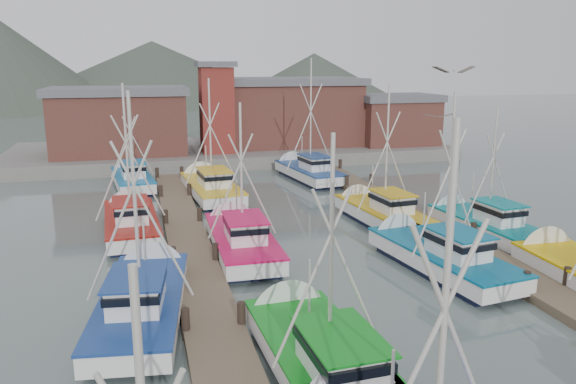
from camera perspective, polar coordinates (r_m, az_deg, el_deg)
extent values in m
plane|color=#4E5E5A|center=(24.50, 8.59, -10.28)|extent=(260.00, 260.00, 0.00)
cube|color=brown|center=(26.41, -9.22, -8.08)|extent=(2.20, 46.00, 0.40)
cylinder|color=black|center=(20.75, -10.33, -13.46)|extent=(0.30, 0.30, 1.50)
cylinder|color=black|center=(27.20, -11.57, -6.98)|extent=(0.30, 0.30, 1.50)
cylinder|color=black|center=(33.87, -12.30, -3.02)|extent=(0.30, 0.30, 1.50)
cylinder|color=black|center=(40.65, -12.79, -0.37)|extent=(0.30, 0.30, 1.50)
cylinder|color=black|center=(47.49, -13.14, 1.52)|extent=(0.30, 0.30, 1.50)
cylinder|color=black|center=(20.96, -4.74, -13.00)|extent=(0.30, 0.30, 1.50)
cylinder|color=black|center=(27.36, -7.36, -6.70)|extent=(0.30, 0.30, 1.50)
cylinder|color=black|center=(33.99, -8.93, -2.82)|extent=(0.30, 0.30, 1.50)
cylinder|color=black|center=(40.75, -9.98, -0.21)|extent=(0.30, 0.30, 1.50)
cylinder|color=black|center=(47.58, -10.73, 1.65)|extent=(0.30, 0.30, 1.50)
cube|color=brown|center=(30.90, 17.68, -5.39)|extent=(2.20, 46.00, 0.40)
cylinder|color=black|center=(25.68, 23.00, -9.01)|extent=(0.30, 0.30, 1.50)
cylinder|color=black|center=(31.12, 15.17, -4.61)|extent=(0.30, 0.30, 1.50)
cylinder|color=black|center=(37.09, 9.83, -1.51)|extent=(0.30, 0.30, 1.50)
cylinder|color=black|center=(43.37, 6.00, 0.72)|extent=(0.30, 0.30, 1.50)
cylinder|color=black|center=(49.84, 3.16, 2.37)|extent=(0.30, 0.30, 1.50)
cylinder|color=black|center=(26.91, 26.42, -8.35)|extent=(0.30, 0.30, 1.50)
cylinder|color=black|center=(32.15, 18.28, -4.26)|extent=(0.30, 0.30, 1.50)
cylinder|color=black|center=(37.95, 12.58, -1.30)|extent=(0.30, 0.30, 1.50)
cylinder|color=black|center=(44.11, 8.43, 0.85)|extent=(0.30, 0.30, 1.50)
cylinder|color=black|center=(50.49, 5.32, 2.47)|extent=(0.30, 0.30, 1.50)
cube|color=gray|center=(59.00, -5.73, 4.14)|extent=(44.00, 16.00, 1.20)
cube|color=brown|center=(55.90, -16.74, 6.63)|extent=(12.00, 8.00, 5.50)
cube|color=slate|center=(55.67, -16.95, 9.80)|extent=(12.72, 8.48, 0.70)
cube|color=brown|center=(59.78, -0.07, 7.89)|extent=(14.00, 9.00, 6.20)
cube|color=slate|center=(59.58, -0.07, 11.20)|extent=(14.84, 9.54, 0.70)
cube|color=brown|center=(60.85, 10.81, 6.95)|extent=(8.00, 6.00, 4.50)
cube|color=slate|center=(60.64, 10.92, 9.39)|extent=(8.48, 6.36, 0.70)
cube|color=maroon|center=(54.24, -7.26, 8.22)|extent=(3.00, 3.00, 8.00)
cube|color=slate|center=(54.06, -7.39, 12.71)|extent=(3.60, 3.60, 0.50)
cone|color=#414B3F|center=(150.94, -13.39, 9.00)|extent=(140.00, 140.00, 30.00)
cone|color=#414B3F|center=(147.67, 2.64, 9.25)|extent=(90.00, 90.00, 24.00)
cylinder|color=beige|center=(10.65, 15.48, -13.69)|extent=(0.13, 0.13, 7.64)
cylinder|color=beige|center=(10.82, 12.29, -18.49)|extent=(2.73, 0.11, 5.98)
cylinder|color=beige|center=(11.36, 17.92, -17.20)|extent=(2.73, 0.11, 5.98)
cube|color=white|center=(17.73, 3.96, -17.26)|extent=(3.30, 9.09, 0.80)
cube|color=#0D891A|center=(17.54, 3.98, -16.18)|extent=(3.39, 9.19, 0.10)
cone|color=white|center=(21.56, -0.43, -11.88)|extent=(2.85, 1.22, 2.81)
cube|color=white|center=(16.39, 5.43, -16.17)|extent=(1.92, 2.77, 1.10)
cube|color=black|center=(16.28, 5.45, -15.46)|extent=(2.05, 3.04, 0.28)
cube|color=#0D891A|center=(16.11, 5.47, -14.33)|extent=(2.18, 3.23, 0.07)
cylinder|color=beige|center=(16.01, 4.40, -5.93)|extent=(0.13, 0.13, 6.68)
cylinder|color=beige|center=(16.09, 2.43, -8.78)|extent=(2.40, 0.19, 5.22)
cylinder|color=beige|center=(16.49, 6.23, -8.30)|extent=(2.40, 0.19, 5.22)
cylinder|color=beige|center=(18.35, 2.20, -10.52)|extent=(0.08, 0.08, 2.51)
cube|color=black|center=(27.70, 15.31, -7.70)|extent=(3.49, 7.87, 0.70)
cube|color=white|center=(27.48, 15.39, -6.43)|extent=(3.97, 8.94, 0.80)
cube|color=#045D81|center=(27.36, 15.44, -5.68)|extent=(4.06, 9.04, 0.10)
cone|color=white|center=(30.84, 10.45, -4.33)|extent=(2.83, 1.46, 2.70)
cube|color=white|center=(26.42, 16.89, -5.14)|extent=(2.08, 2.81, 1.10)
cube|color=black|center=(26.35, 16.92, -4.67)|extent=(2.23, 3.08, 0.28)
cube|color=#045D81|center=(26.25, 16.98, -3.92)|extent=(2.36, 3.26, 0.07)
cylinder|color=beige|center=(26.31, 16.15, 1.82)|extent=(0.14, 0.14, 7.31)
cylinder|color=beige|center=(26.15, 15.08, -0.11)|extent=(2.60, 0.45, 5.71)
cylinder|color=beige|center=(26.83, 16.95, 0.10)|extent=(2.60, 0.45, 5.71)
cylinder|color=beige|center=(28.19, 13.65, -2.44)|extent=(0.08, 0.08, 2.41)
cube|color=black|center=(22.62, -14.51, -12.48)|extent=(3.56, 8.08, 0.70)
cube|color=white|center=(22.35, -14.61, -10.98)|extent=(4.04, 9.18, 0.80)
cube|color=navy|center=(22.20, -14.67, -10.08)|extent=(4.14, 9.28, 0.10)
cone|color=white|center=(26.49, -13.40, -7.40)|extent=(2.89, 1.46, 2.77)
cube|color=white|center=(21.01, -15.12, -9.78)|extent=(2.13, 2.88, 1.10)
cube|color=black|center=(20.92, -15.16, -9.19)|extent=(2.28, 3.16, 0.28)
cube|color=navy|center=(20.79, -15.22, -8.27)|extent=(2.42, 3.35, 0.07)
cylinder|color=beige|center=(20.86, -15.32, -0.57)|extent=(0.15, 0.15, 7.59)
cylinder|color=beige|center=(21.17, -16.81, -2.96)|extent=(2.71, 0.46, 5.94)
cylinder|color=beige|center=(21.00, -13.53, -2.89)|extent=(2.71, 0.46, 5.94)
cylinder|color=beige|center=(23.25, -14.35, -5.77)|extent=(0.09, 0.09, 2.66)
cone|color=white|center=(30.50, 24.05, -5.48)|extent=(2.90, 1.20, 2.86)
cube|color=black|center=(29.15, -4.67, -6.21)|extent=(2.60, 7.65, 0.70)
cube|color=white|center=(28.95, -4.69, -5.00)|extent=(2.95, 8.69, 0.80)
cube|color=#D20D4D|center=(28.83, -4.71, -4.28)|extent=(3.04, 8.78, 0.10)
cone|color=white|center=(33.08, -5.91, -2.99)|extent=(2.72, 1.14, 2.70)
cube|color=white|center=(27.68, -4.38, -3.78)|extent=(1.79, 2.62, 1.10)
cube|color=black|center=(27.62, -4.39, -3.32)|extent=(1.90, 2.88, 0.28)
cube|color=#D20D4D|center=(27.52, -4.40, -2.60)|extent=(2.02, 3.06, 0.07)
cylinder|color=beige|center=(27.85, -4.77, 2.21)|extent=(0.12, 0.12, 6.66)
cylinder|color=beige|center=(27.93, -5.86, 0.58)|extent=(2.39, 0.13, 5.21)
cylinder|color=beige|center=(28.10, -3.63, 0.69)|extent=(2.39, 0.13, 5.21)
cylinder|color=beige|center=(29.98, -5.23, -1.19)|extent=(0.07, 0.07, 2.41)
cube|color=black|center=(34.61, 9.59, -3.25)|extent=(2.96, 7.31, 0.70)
cube|color=white|center=(34.43, 9.63, -2.21)|extent=(3.36, 8.31, 0.80)
cube|color=#C5990C|center=(34.34, 9.66, -1.60)|extent=(3.45, 8.40, 0.10)
cone|color=white|center=(37.92, 6.62, -0.93)|extent=(2.62, 1.32, 2.53)
cube|color=white|center=(33.38, 10.51, -1.04)|extent=(1.85, 2.57, 1.10)
cube|color=black|center=(33.33, 10.53, -0.66)|extent=(1.98, 2.82, 0.28)
cube|color=#C5990C|center=(33.25, 10.55, -0.05)|extent=(2.10, 2.99, 0.07)
cylinder|color=beige|center=(33.46, 10.03, 4.55)|extent=(0.12, 0.12, 7.45)
cylinder|color=beige|center=(33.34, 9.20, 3.03)|extent=(2.65, 0.32, 5.82)
cylinder|color=beige|center=(33.86, 10.74, 3.12)|extent=(2.65, 0.32, 5.82)
cylinder|color=beige|center=(35.29, 8.57, 0.88)|extent=(0.07, 0.07, 2.26)
cube|color=black|center=(33.43, -15.57, -4.13)|extent=(2.81, 7.60, 0.70)
cube|color=white|center=(33.25, -15.64, -3.06)|extent=(3.19, 8.64, 0.80)
cube|color=maroon|center=(33.15, -15.68, -2.43)|extent=(3.28, 8.73, 0.10)
cone|color=white|center=(37.40, -15.90, -1.55)|extent=(2.71, 1.23, 2.66)
cube|color=white|center=(32.02, -15.66, -1.91)|extent=(1.84, 2.64, 1.10)
cube|color=black|center=(31.96, -15.69, -1.52)|extent=(1.97, 2.90, 0.28)
cube|color=maroon|center=(31.87, -15.73, -0.89)|extent=(2.08, 3.07, 0.07)
cylinder|color=beige|center=(32.22, -16.07, 3.94)|extent=(0.13, 0.13, 7.46)
cylinder|color=beige|center=(32.35, -17.01, 2.34)|extent=(2.67, 0.23, 5.83)
cylinder|color=beige|center=(32.38, -14.94, 2.48)|extent=(2.67, 0.23, 5.83)
cylinder|color=beige|center=(34.35, -15.91, 0.19)|extent=(0.08, 0.08, 2.55)
cube|color=black|center=(33.66, 19.41, -4.29)|extent=(2.78, 6.97, 0.70)
cube|color=white|center=(33.48, 19.49, -3.22)|extent=(3.16, 7.92, 0.80)
cube|color=#01767C|center=(33.38, 19.54, -2.60)|extent=(3.24, 8.00, 0.10)
cone|color=white|center=(36.48, 15.70, -1.90)|extent=(2.53, 1.29, 2.45)
cube|color=white|center=(32.55, 20.63, -2.03)|extent=(1.76, 2.44, 1.10)
cube|color=black|center=(32.50, 20.66, -1.64)|extent=(1.88, 2.68, 0.28)
cube|color=#01767C|center=(32.41, 20.71, -1.02)|extent=(1.99, 2.84, 0.07)
cylinder|color=beige|center=(32.60, 20.12, 2.66)|extent=(0.12, 0.12, 6.24)
cylinder|color=beige|center=(32.41, 19.31, 1.35)|extent=(2.24, 0.26, 4.88)
cylinder|color=beige|center=(33.06, 20.72, 1.46)|extent=(2.24, 0.26, 4.88)
cylinder|color=beige|center=(34.15, 18.24, -0.05)|extent=(0.07, 0.07, 2.26)
cube|color=black|center=(41.49, -7.76, -0.46)|extent=(3.30, 8.33, 0.70)
cube|color=white|center=(41.35, -7.79, 0.42)|extent=(3.75, 9.47, 0.80)
cube|color=gold|center=(41.27, -7.80, 0.93)|extent=(3.85, 9.57, 0.10)
cone|color=white|center=(45.83, -8.97, 1.42)|extent=(2.97, 1.33, 2.89)
cube|color=white|center=(40.09, -7.50, 1.42)|extent=(2.09, 2.92, 1.10)
cube|color=black|center=(40.04, -7.51, 1.74)|extent=(2.23, 3.20, 0.28)
cube|color=gold|center=(39.97, -7.53, 2.24)|extent=(2.36, 3.40, 0.07)
cylinder|color=beige|center=(40.48, -7.91, 6.09)|extent=(0.14, 0.14, 7.47)
cylinder|color=beige|center=(40.48, -8.70, 4.81)|extent=(2.67, 0.31, 5.84)
cylinder|color=beige|center=(40.71, -7.05, 4.90)|extent=(2.67, 0.31, 5.84)
cylinder|color=beige|center=(42.64, -8.31, 2.97)|extent=(0.08, 0.08, 2.58)
cube|color=black|center=(47.13, 2.18, 1.27)|extent=(3.47, 7.92, 0.70)
cube|color=white|center=(47.00, 2.18, 2.05)|extent=(3.94, 9.00, 0.80)
cube|color=navy|center=(46.93, 2.19, 2.50)|extent=(4.03, 9.09, 0.10)
cone|color=white|center=(50.95, 0.16, 2.74)|extent=(2.84, 1.44, 2.72)
cube|color=white|center=(45.90, 2.73, 2.98)|extent=(2.08, 2.82, 1.10)
cube|color=black|center=(45.86, 2.74, 3.26)|extent=(2.23, 3.09, 0.28)
cube|color=navy|center=(45.80, 2.74, 3.71)|extent=(2.36, 3.28, 0.07)
cylinder|color=beige|center=(46.17, 2.33, 7.93)|extent=(0.14, 0.14, 8.90)
cylinder|color=beige|center=(46.04, 1.68, 6.61)|extent=(3.15, 0.50, 6.95)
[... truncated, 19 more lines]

